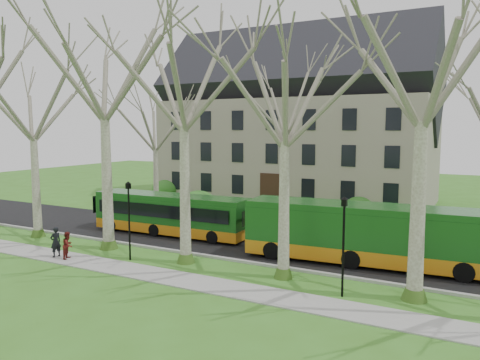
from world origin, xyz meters
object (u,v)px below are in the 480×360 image
bus_follow (369,234)px  pedestrian_a (56,242)px  pedestrian_b (68,245)px  bus_lead (170,214)px

bus_follow → pedestrian_a: 17.34m
pedestrian_a → pedestrian_b: bearing=106.1°
bus_lead → pedestrian_b: 7.77m
pedestrian_a → pedestrian_b: (0.89, 0.07, -0.10)m
pedestrian_b → bus_lead: bearing=-34.3°
bus_lead → pedestrian_a: (-2.29, -7.69, -0.55)m
bus_follow → pedestrian_a: (-15.87, -6.94, -0.79)m
bus_lead → pedestrian_a: bearing=-108.1°
bus_lead → bus_follow: size_ratio=0.86×
bus_follow → pedestrian_a: bearing=-160.6°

